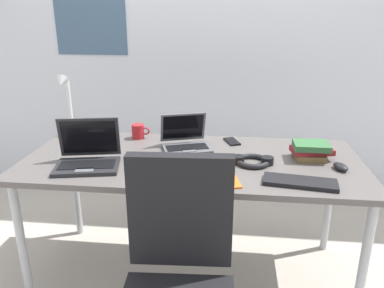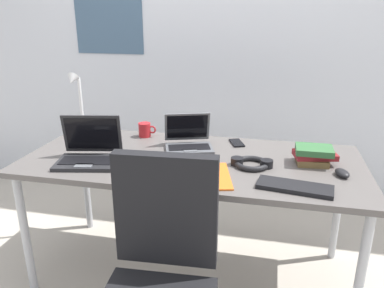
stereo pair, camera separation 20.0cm
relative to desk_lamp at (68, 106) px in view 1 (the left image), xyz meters
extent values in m
plane|color=#B7AD9E|center=(0.80, -0.28, -0.94)|extent=(12.00, 12.00, 0.00)
cube|color=silver|center=(0.80, 0.82, 0.36)|extent=(6.00, 0.12, 2.60)
cube|color=#3F5972|center=(-0.10, 0.76, 0.61)|extent=(0.56, 0.01, 0.76)
cube|color=#595451|center=(0.80, -0.28, -0.21)|extent=(1.80, 0.80, 0.03)
cylinder|color=#B2B5BA|center=(-0.04, -0.62, -0.58)|extent=(0.04, 0.04, 0.71)
cylinder|color=#B2B5BA|center=(1.64, -0.62, -0.58)|extent=(0.04, 0.04, 0.71)
cylinder|color=#B2B5BA|center=(-0.04, 0.06, -0.58)|extent=(0.04, 0.04, 0.71)
cylinder|color=#B2B5BA|center=(1.64, 0.06, -0.58)|extent=(0.04, 0.04, 0.71)
cylinder|color=white|center=(0.00, 0.03, -0.19)|extent=(0.12, 0.12, 0.02)
cylinder|color=white|center=(0.00, 0.03, -0.01)|extent=(0.02, 0.02, 0.34)
cylinder|color=white|center=(0.00, -0.01, 0.16)|extent=(0.01, 0.08, 0.01)
cone|color=white|center=(0.00, -0.05, 0.16)|extent=(0.07, 0.09, 0.09)
cube|color=#232326|center=(0.29, -0.48, -0.19)|extent=(0.35, 0.27, 0.02)
cube|color=black|center=(0.29, -0.48, -0.18)|extent=(0.29, 0.17, 0.00)
cube|color=#595B60|center=(0.31, -0.55, -0.18)|extent=(0.10, 0.06, 0.00)
cube|color=#232326|center=(0.27, -0.36, -0.07)|extent=(0.32, 0.11, 0.21)
cube|color=black|center=(0.27, -0.36, -0.07)|extent=(0.28, 0.09, 0.18)
cube|color=#515459|center=(0.76, -0.17, -0.19)|extent=(0.31, 0.26, 0.02)
cube|color=black|center=(0.76, -0.17, -0.18)|extent=(0.25, 0.17, 0.00)
cube|color=#595B60|center=(0.78, -0.22, -0.18)|extent=(0.08, 0.06, 0.00)
cube|color=#515459|center=(0.72, -0.06, -0.09)|extent=(0.27, 0.14, 0.18)
cube|color=black|center=(0.72, -0.06, -0.09)|extent=(0.24, 0.12, 0.15)
cube|color=black|center=(1.33, -0.55, -0.19)|extent=(0.34, 0.17, 0.02)
ellipsoid|color=black|center=(1.55, -0.36, -0.18)|extent=(0.09, 0.11, 0.03)
cube|color=black|center=(1.01, 0.01, -0.19)|extent=(0.11, 0.15, 0.01)
torus|color=black|center=(1.12, -0.32, -0.18)|extent=(0.18, 0.18, 0.03)
cylinder|color=black|center=(1.05, -0.32, -0.18)|extent=(0.06, 0.06, 0.04)
cylinder|color=black|center=(1.20, -0.32, -0.18)|extent=(0.06, 0.06, 0.04)
cylinder|color=gold|center=(0.62, -0.61, -0.16)|extent=(0.04, 0.04, 0.06)
cylinder|color=white|center=(0.62, -0.61, -0.13)|extent=(0.04, 0.04, 0.01)
cube|color=brown|center=(1.42, -0.22, -0.18)|extent=(0.17, 0.15, 0.03)
cube|color=maroon|center=(1.44, -0.21, -0.15)|extent=(0.23, 0.16, 0.03)
cube|color=#336638|center=(1.43, -0.23, -0.12)|extent=(0.18, 0.14, 0.03)
cube|color=orange|center=(0.92, -0.50, -0.19)|extent=(0.30, 0.36, 0.01)
cylinder|color=#B21E23|center=(0.43, 0.02, -0.15)|extent=(0.08, 0.08, 0.09)
torus|color=#B21E23|center=(0.48, 0.02, -0.15)|extent=(0.05, 0.01, 0.05)
cube|color=black|center=(0.82, -0.83, -0.21)|extent=(0.42, 0.09, 0.48)
camera|label=1|loc=(1.01, -2.15, 0.54)|focal=35.18mm
camera|label=2|loc=(1.21, -2.12, 0.54)|focal=35.18mm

